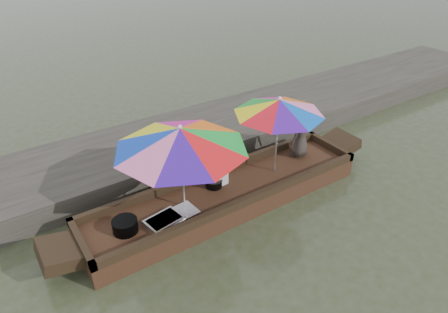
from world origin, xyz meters
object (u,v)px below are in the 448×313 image
cooking_pot (125,226)px  tray_scallop (180,214)px  vendor (301,132)px  umbrella_stern (277,136)px  tray_crayfish (164,221)px  boat_hull (227,197)px  supply_bag (219,178)px  charcoal_grill (214,183)px  umbrella_bow (182,168)px

cooking_pot → tray_scallop: (0.89, -0.14, -0.08)m
vendor → umbrella_stern: 0.87m
tray_crayfish → tray_scallop: size_ratio=1.00×
boat_hull → supply_bag: size_ratio=19.24×
tray_crayfish → tray_scallop: bearing=5.4°
boat_hull → charcoal_grill: (-0.15, 0.22, 0.25)m
charcoal_grill → vendor: size_ratio=0.28×
supply_bag → tray_scallop: bearing=-158.2°
supply_bag → umbrella_bow: bearing=-164.2°
boat_hull → umbrella_stern: 1.46m
vendor → tray_scallop: bearing=-13.0°
charcoal_grill → boat_hull: bearing=-55.6°
cooking_pot → tray_crayfish: size_ratio=0.69×
cooking_pot → umbrella_stern: size_ratio=0.24×
vendor → umbrella_stern: umbrella_stern is taller
supply_bag → umbrella_bow: umbrella_bow is taller
boat_hull → tray_crayfish: size_ratio=9.32×
tray_scallop → charcoal_grill: charcoal_grill is taller
vendor → umbrella_bow: 2.82m
boat_hull → tray_scallop: tray_scallop is taller
supply_bag → vendor: size_ratio=0.26×
umbrella_stern → vendor: bearing=13.5°
tray_crayfish → supply_bag: bearing=18.3°
cooking_pot → charcoal_grill: bearing=7.8°
boat_hull → tray_scallop: 1.10m
tray_crayfish → supply_bag: supply_bag is taller
umbrella_bow → charcoal_grill: bearing=16.5°
umbrella_stern → umbrella_bow: bearing=180.0°
boat_hull → cooking_pot: (-1.96, -0.03, 0.28)m
tray_scallop → charcoal_grill: bearing=23.1°
boat_hull → tray_scallop: size_ratio=9.32×
cooking_pot → supply_bag: size_ratio=1.43×
tray_crayfish → umbrella_stern: bearing=4.7°
umbrella_stern → cooking_pot: bearing=-179.4°
boat_hull → supply_bag: (-0.02, 0.24, 0.30)m
tray_scallop → vendor: (3.00, 0.37, 0.51)m
charcoal_grill → umbrella_stern: (1.26, -0.22, 0.70)m
supply_bag → umbrella_stern: 1.33m
umbrella_bow → umbrella_stern: same height
vendor → umbrella_bow: (-2.80, -0.20, 0.23)m
charcoal_grill → supply_bag: (0.13, 0.03, 0.06)m
boat_hull → umbrella_bow: size_ratio=2.48×
boat_hull → umbrella_stern: (1.11, 0.00, 0.95)m
supply_bag → umbrella_bow: size_ratio=0.13×
cooking_pot → tray_scallop: 0.90m
cooking_pot → vendor: size_ratio=0.37×
tray_scallop → umbrella_bow: bearing=42.5°
boat_hull → tray_crayfish: tray_crayfish is taller
boat_hull → charcoal_grill: 0.36m
boat_hull → charcoal_grill: size_ratio=17.82×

